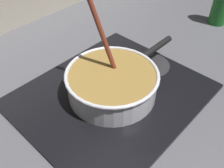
# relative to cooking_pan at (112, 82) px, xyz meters

# --- Properties ---
(ground) EXTENTS (2.40, 1.60, 0.04)m
(ground) POSITION_rel_cooking_pan_xyz_m (-0.08, -0.18, -0.08)
(ground) COLOR #4C4C51
(hob_plate) EXTENTS (0.56, 0.48, 0.01)m
(hob_plate) POSITION_rel_cooking_pan_xyz_m (-0.00, -0.00, -0.05)
(hob_plate) COLOR black
(hob_plate) RESTS_ON ground
(burner_ring) EXTENTS (0.17, 0.17, 0.01)m
(burner_ring) POSITION_rel_cooking_pan_xyz_m (-0.00, -0.00, -0.04)
(burner_ring) COLOR #592D0C
(burner_ring) RESTS_ON hob_plate
(spare_burner) EXTENTS (0.15, 0.15, 0.01)m
(spare_burner) POSITION_rel_cooking_pan_xyz_m (0.19, -0.00, -0.04)
(spare_burner) COLOR #262628
(spare_burner) RESTS_ON hob_plate
(cooking_pan) EXTENTS (0.45, 0.28, 0.32)m
(cooking_pan) POSITION_rel_cooking_pan_xyz_m (0.00, 0.00, 0.00)
(cooking_pan) COLOR silver
(cooking_pan) RESTS_ON hob_plate
(sauce_bottle) EXTENTS (0.07, 0.07, 0.23)m
(sauce_bottle) POSITION_rel_cooking_pan_xyz_m (0.67, -0.02, 0.04)
(sauce_bottle) COLOR #19591E
(sauce_bottle) RESTS_ON ground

